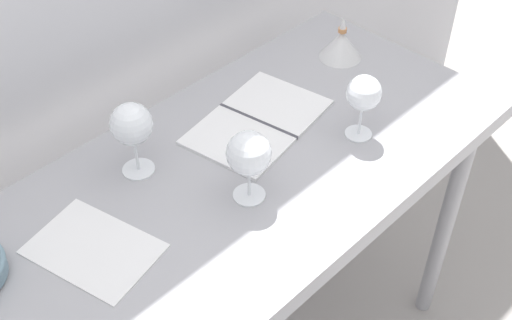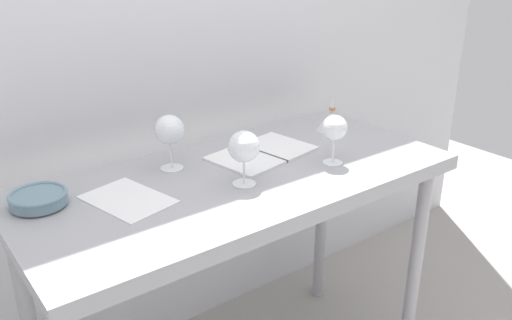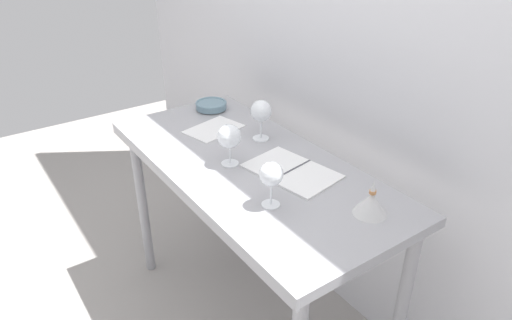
% 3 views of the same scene
% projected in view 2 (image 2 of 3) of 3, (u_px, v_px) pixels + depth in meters
% --- Properties ---
extents(back_wall, '(3.80, 0.04, 2.60)m').
position_uv_depth(back_wall, '(157.00, 26.00, 1.93)').
color(back_wall, silver).
rests_on(back_wall, ground_plane).
extents(steel_counter, '(1.40, 0.65, 0.90)m').
position_uv_depth(steel_counter, '(239.00, 203.00, 1.76)').
color(steel_counter, '#9D9DA2').
rests_on(steel_counter, ground_plane).
extents(wine_glass_near_center, '(0.10, 0.10, 0.17)m').
position_uv_depth(wine_glass_near_center, '(244.00, 148.00, 1.60)').
color(wine_glass_near_center, white).
rests_on(wine_glass_near_center, steel_counter).
extents(wine_glass_far_left, '(0.09, 0.09, 0.18)m').
position_uv_depth(wine_glass_far_left, '(170.00, 131.00, 1.71)').
color(wine_glass_far_left, white).
rests_on(wine_glass_far_left, steel_counter).
extents(wine_glass_near_right, '(0.08, 0.08, 0.17)m').
position_uv_depth(wine_glass_near_right, '(334.00, 129.00, 1.75)').
color(wine_glass_near_right, white).
rests_on(wine_glass_near_right, steel_counter).
extents(open_notebook, '(0.39, 0.29, 0.01)m').
position_uv_depth(open_notebook, '(262.00, 153.00, 1.87)').
color(open_notebook, white).
rests_on(open_notebook, steel_counter).
extents(tasting_sheet_upper, '(0.23, 0.29, 0.00)m').
position_uv_depth(tasting_sheet_upper, '(128.00, 199.00, 1.55)').
color(tasting_sheet_upper, white).
rests_on(tasting_sheet_upper, steel_counter).
extents(tasting_bowl, '(0.16, 0.16, 0.04)m').
position_uv_depth(tasting_bowl, '(39.00, 198.00, 1.51)').
color(tasting_bowl, '#4C4C4C').
rests_on(tasting_bowl, steel_counter).
extents(decanter_funnel, '(0.12, 0.12, 0.13)m').
position_uv_depth(decanter_funnel, '(332.00, 120.00, 2.09)').
color(decanter_funnel, silver).
rests_on(decanter_funnel, steel_counter).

